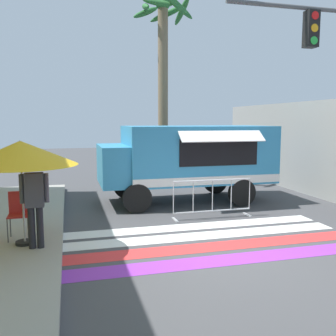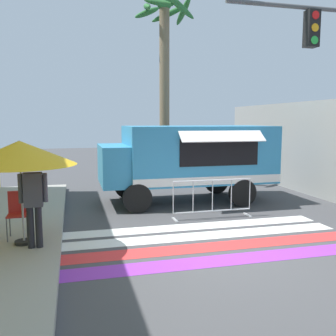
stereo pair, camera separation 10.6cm
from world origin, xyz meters
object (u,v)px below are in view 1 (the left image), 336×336
at_px(traffic_signal_pole, 326,70).
at_px(palm_tree, 163,62).
at_px(patio_umbrella, 21,153).
at_px(barricade_front, 212,199).
at_px(food_truck, 185,156).
at_px(folding_chair, 19,210).
at_px(vendor_person, 35,198).

relative_size(traffic_signal_pole, palm_tree, 0.77).
distance_m(patio_umbrella, barricade_front, 5.05).
relative_size(food_truck, traffic_signal_pole, 0.94).
height_order(food_truck, patio_umbrella, food_truck).
bearing_deg(traffic_signal_pole, patio_umbrella, -172.99).
bearing_deg(palm_tree, folding_chair, -124.96).
bearing_deg(patio_umbrella, palm_tree, 57.55).
bearing_deg(patio_umbrella, food_truck, 39.61).
bearing_deg(palm_tree, vendor_person, -120.07).
bearing_deg(palm_tree, barricade_front, -91.10).
bearing_deg(vendor_person, patio_umbrella, 134.17).
bearing_deg(folding_chair, palm_tree, 71.90).
distance_m(traffic_signal_pole, folding_chair, 8.22).
relative_size(folding_chair, palm_tree, 0.13).
xyz_separation_m(food_truck, vendor_person, (-4.23, -4.01, -0.32)).
relative_size(food_truck, barricade_front, 2.46).
bearing_deg(barricade_front, patio_umbrella, -161.23).
bearing_deg(palm_tree, patio_umbrella, -122.45).
distance_m(vendor_person, barricade_front, 4.76).
height_order(food_truck, barricade_front, food_truck).
bearing_deg(traffic_signal_pole, vendor_person, -170.36).
bearing_deg(traffic_signal_pole, palm_tree, 112.99).
distance_m(patio_umbrella, palm_tree, 9.23).
bearing_deg(folding_chair, patio_umbrella, -55.78).
bearing_deg(vendor_person, barricade_front, 29.09).
distance_m(vendor_person, palm_tree, 9.65).
xyz_separation_m(traffic_signal_pole, vendor_person, (-7.19, -1.22, -2.75)).
relative_size(vendor_person, barricade_front, 0.78).
relative_size(food_truck, patio_umbrella, 2.52).
height_order(vendor_person, barricade_front, vendor_person).
relative_size(food_truck, vendor_person, 3.17).
bearing_deg(patio_umbrella, folding_chair, 107.36).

